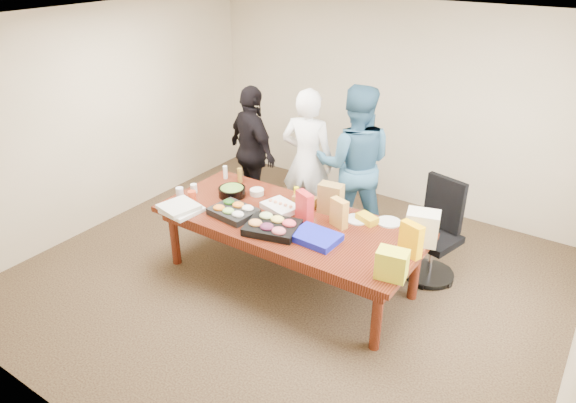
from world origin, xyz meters
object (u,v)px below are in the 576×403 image
Objects in this scene: office_chair at (434,235)px; sheet_cake at (280,207)px; conference_table at (288,250)px; salad_bowl at (232,192)px; person_right at (354,165)px; person_center at (308,162)px.

sheet_cake is at bearing -137.11° from office_chair.
conference_table is 2.61× the size of office_chair.
salad_bowl is (-0.84, 0.10, 0.42)m from conference_table.
office_chair is 3.50× the size of salad_bowl.
office_chair is 2.26m from salad_bowl.
conference_table is at bearing -18.03° from sheet_cake.
conference_table is 1.56m from office_chair.
sheet_cake is 1.21× the size of salad_bowl.
office_chair is 1.27m from person_right.
conference_table is 0.47m from sheet_cake.
salad_bowl is at bearing 57.25° from person_center.
person_right is 6.27× the size of salad_bowl.
person_center is 5.96× the size of salad_bowl.
person_right is at bearing 84.90° from conference_table.
person_center is at bearing -171.61° from office_chair.
office_chair is (1.26, 0.90, 0.16)m from conference_table.
person_right is 1.48m from salad_bowl.
conference_table is 1.53× the size of person_center.
salad_bowl is at bearing -161.96° from sheet_cake.
person_center is 1.07m from salad_bowl.
conference_table is 7.53× the size of sheet_cake.
office_chair is 1.66m from sheet_cake.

